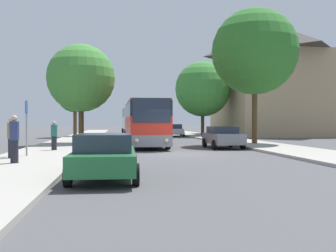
{
  "coord_description": "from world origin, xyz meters",
  "views": [
    {
      "loc": [
        -3.29,
        -21.07,
        1.76
      ],
      "look_at": [
        1.19,
        13.11,
        1.4
      ],
      "focal_mm": 42.0,
      "sensor_mm": 36.0,
      "label": 1
    }
  ],
  "objects_px": {
    "tree_left_far": "(81,78)",
    "pedestrian_waiting_far": "(12,137)",
    "bus_front": "(145,123)",
    "bus_rear": "(132,122)",
    "parked_car_left_curb": "(105,155)",
    "parked_car_right_far": "(174,130)",
    "pedestrian_waiting_near": "(14,139)",
    "tree_left_near": "(75,95)",
    "tree_right_near": "(203,89)",
    "bus_middle": "(136,121)",
    "bus_stop_sign": "(27,121)",
    "pedestrian_walking_back": "(54,135)",
    "tree_right_mid": "(255,52)",
    "parked_car_right_near": "(223,137)"
  },
  "relations": [
    {
      "from": "bus_rear",
      "to": "bus_stop_sign",
      "type": "xyz_separation_m",
      "value": [
        -6.47,
        -37.06,
        0.08
      ]
    },
    {
      "from": "parked_car_right_near",
      "to": "tree_right_near",
      "type": "xyz_separation_m",
      "value": [
        3.3,
        21.08,
        4.97
      ]
    },
    {
      "from": "parked_car_right_far",
      "to": "pedestrian_waiting_far",
      "type": "bearing_deg",
      "value": 71.57
    },
    {
      "from": "pedestrian_walking_back",
      "to": "tree_right_mid",
      "type": "relative_size",
      "value": 0.16
    },
    {
      "from": "pedestrian_waiting_near",
      "to": "pedestrian_walking_back",
      "type": "bearing_deg",
      "value": -161.87
    },
    {
      "from": "bus_stop_sign",
      "to": "tree_right_near",
      "type": "xyz_separation_m",
      "value": [
        14.56,
        27.19,
        3.95
      ]
    },
    {
      "from": "bus_stop_sign",
      "to": "bus_front",
      "type": "bearing_deg",
      "value": 55.51
    },
    {
      "from": "parked_car_left_curb",
      "to": "parked_car_right_far",
      "type": "bearing_deg",
      "value": 79.56
    },
    {
      "from": "bus_middle",
      "to": "bus_stop_sign",
      "type": "distance_m",
      "value": 24.99
    },
    {
      "from": "parked_car_left_curb",
      "to": "parked_car_right_far",
      "type": "relative_size",
      "value": 0.95
    },
    {
      "from": "parked_car_left_curb",
      "to": "bus_stop_sign",
      "type": "bearing_deg",
      "value": 119.83
    },
    {
      "from": "pedestrian_waiting_near",
      "to": "tree_left_far",
      "type": "relative_size",
      "value": 0.25
    },
    {
      "from": "bus_middle",
      "to": "pedestrian_waiting_far",
      "type": "distance_m",
      "value": 26.17
    },
    {
      "from": "bus_middle",
      "to": "bus_rear",
      "type": "xyz_separation_m",
      "value": [
        0.1,
        12.9,
        -0.11
      ]
    },
    {
      "from": "bus_front",
      "to": "bus_rear",
      "type": "bearing_deg",
      "value": 89.1
    },
    {
      "from": "parked_car_right_near",
      "to": "pedestrian_walking_back",
      "type": "distance_m",
      "value": 10.82
    },
    {
      "from": "pedestrian_waiting_near",
      "to": "bus_middle",
      "type": "bearing_deg",
      "value": -171.01
    },
    {
      "from": "pedestrian_waiting_near",
      "to": "pedestrian_waiting_far",
      "type": "xyz_separation_m",
      "value": [
        -0.67,
        2.21,
        -0.03
      ]
    },
    {
      "from": "bus_stop_sign",
      "to": "pedestrian_waiting_near",
      "type": "bearing_deg",
      "value": -85.38
    },
    {
      "from": "pedestrian_walking_back",
      "to": "tree_left_far",
      "type": "bearing_deg",
      "value": -149.13
    },
    {
      "from": "bus_stop_sign",
      "to": "pedestrian_waiting_far",
      "type": "relative_size",
      "value": 1.45
    },
    {
      "from": "tree_right_mid",
      "to": "parked_car_right_far",
      "type": "bearing_deg",
      "value": 100.24
    },
    {
      "from": "bus_front",
      "to": "pedestrian_waiting_far",
      "type": "xyz_separation_m",
      "value": [
        -6.65,
        -10.21,
        -0.64
      ]
    },
    {
      "from": "parked_car_right_far",
      "to": "tree_left_near",
      "type": "relative_size",
      "value": 0.7
    },
    {
      "from": "tree_left_far",
      "to": "pedestrian_waiting_far",
      "type": "bearing_deg",
      "value": -99.29
    },
    {
      "from": "parked_car_right_far",
      "to": "tree_right_near",
      "type": "relative_size",
      "value": 0.54
    },
    {
      "from": "parked_car_left_curb",
      "to": "tree_left_far",
      "type": "bearing_deg",
      "value": 98.6
    },
    {
      "from": "tree_left_near",
      "to": "tree_left_far",
      "type": "xyz_separation_m",
      "value": [
        2.04,
        -15.38,
        0.18
      ]
    },
    {
      "from": "tree_left_far",
      "to": "parked_car_right_far",
      "type": "bearing_deg",
      "value": 60.44
    },
    {
      "from": "bus_front",
      "to": "bus_rear",
      "type": "height_order",
      "value": "bus_rear"
    },
    {
      "from": "bus_front",
      "to": "parked_car_right_far",
      "type": "distance_m",
      "value": 19.53
    },
    {
      "from": "parked_car_left_curb",
      "to": "parked_car_right_far",
      "type": "height_order",
      "value": "parked_car_right_far"
    },
    {
      "from": "bus_front",
      "to": "tree_right_mid",
      "type": "relative_size",
      "value": 1.08
    },
    {
      "from": "parked_car_right_near",
      "to": "parked_car_right_far",
      "type": "xyz_separation_m",
      "value": [
        -0.04,
        21.85,
        0.01
      ]
    },
    {
      "from": "parked_car_right_far",
      "to": "pedestrian_waiting_near",
      "type": "bearing_deg",
      "value": 74.07
    },
    {
      "from": "parked_car_right_near",
      "to": "tree_right_mid",
      "type": "distance_m",
      "value": 7.79
    },
    {
      "from": "bus_stop_sign",
      "to": "tree_right_near",
      "type": "distance_m",
      "value": 31.09
    },
    {
      "from": "bus_front",
      "to": "tree_right_mid",
      "type": "xyz_separation_m",
      "value": [
        8.34,
        0.15,
        5.35
      ]
    },
    {
      "from": "parked_car_left_curb",
      "to": "tree_left_near",
      "type": "relative_size",
      "value": 0.67
    },
    {
      "from": "bus_front",
      "to": "pedestrian_walking_back",
      "type": "bearing_deg",
      "value": -136.76
    },
    {
      "from": "parked_car_right_near",
      "to": "bus_rear",
      "type": "bearing_deg",
      "value": -82.58
    },
    {
      "from": "bus_front",
      "to": "tree_left_far",
      "type": "height_order",
      "value": "tree_left_far"
    },
    {
      "from": "pedestrian_waiting_near",
      "to": "tree_left_near",
      "type": "relative_size",
      "value": 0.28
    },
    {
      "from": "pedestrian_waiting_near",
      "to": "tree_left_near",
      "type": "xyz_separation_m",
      "value": [
        -0.73,
        29.67,
        3.78
      ]
    },
    {
      "from": "tree_left_near",
      "to": "bus_stop_sign",
      "type": "bearing_deg",
      "value": -89.0
    },
    {
      "from": "bus_rear",
      "to": "parked_car_right_far",
      "type": "height_order",
      "value": "bus_rear"
    },
    {
      "from": "parked_car_left_curb",
      "to": "bus_front",
      "type": "bearing_deg",
      "value": 83.06
    },
    {
      "from": "tree_left_far",
      "to": "tree_right_near",
      "type": "distance_m",
      "value": 20.79
    },
    {
      "from": "bus_stop_sign",
      "to": "pedestrian_waiting_near",
      "type": "relative_size",
      "value": 1.41
    },
    {
      "from": "tree_left_near",
      "to": "bus_rear",
      "type": "bearing_deg",
      "value": 57.08
    }
  ]
}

